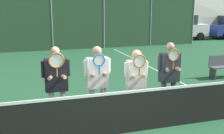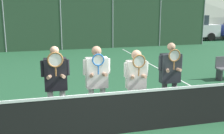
# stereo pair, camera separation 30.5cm
# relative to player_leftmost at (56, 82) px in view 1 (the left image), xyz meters

# --- Properties ---
(hill_distant) EXTENTS (130.80, 72.67, 25.43)m
(hill_distant) POSITION_rel_player_leftmost_xyz_m (0.99, 48.80, -1.10)
(hill_distant) COLOR gray
(hill_distant) RESTS_ON ground_plane
(clubhouse_building) EXTENTS (19.72, 5.50, 3.24)m
(clubhouse_building) POSITION_rel_player_leftmost_xyz_m (1.47, 17.57, 0.54)
(clubhouse_building) COLOR tan
(clubhouse_building) RESTS_ON ground_plane
(fence_back) EXTENTS (19.19, 0.06, 3.46)m
(fence_back) POSITION_rel_player_leftmost_xyz_m (0.99, 11.06, 0.63)
(fence_back) COLOR gray
(fence_back) RESTS_ON ground_plane
(tennis_net) EXTENTS (9.75, 0.09, 1.05)m
(tennis_net) POSITION_rel_player_leftmost_xyz_m (0.99, -0.63, -0.61)
(tennis_net) COLOR gray
(tennis_net) RESTS_ON ground_plane
(court_line_right_sideline) EXTENTS (0.05, 16.00, 0.01)m
(court_line_right_sideline) POSITION_rel_player_leftmost_xyz_m (4.62, 2.37, -1.09)
(court_line_right_sideline) COLOR white
(court_line_right_sideline) RESTS_ON ground_plane
(player_leftmost) EXTENTS (0.61, 0.34, 1.86)m
(player_leftmost) POSITION_rel_player_leftmost_xyz_m (0.00, 0.00, 0.00)
(player_leftmost) COLOR white
(player_leftmost) RESTS_ON ground_plane
(player_center_left) EXTENTS (0.62, 0.34, 1.83)m
(player_center_left) POSITION_rel_player_leftmost_xyz_m (0.91, 0.01, -0.01)
(player_center_left) COLOR white
(player_center_left) RESTS_ON ground_plane
(player_center_right) EXTENTS (0.58, 0.34, 1.72)m
(player_center_right) POSITION_rel_player_leftmost_xyz_m (1.80, -0.11, -0.06)
(player_center_right) COLOR white
(player_center_right) RESTS_ON ground_plane
(player_rightmost) EXTENTS (0.61, 0.34, 1.85)m
(player_rightmost) POSITION_rel_player_leftmost_xyz_m (2.69, -0.04, -0.01)
(player_rightmost) COLOR #56565B
(player_rightmost) RESTS_ON ground_plane
(car_left_of_center) EXTENTS (4.14, 2.03, 1.79)m
(car_left_of_center) POSITION_rel_player_leftmost_xyz_m (1.34, 13.45, -0.19)
(car_left_of_center) COLOR black
(car_left_of_center) RESTS_ON ground_plane
(car_center) EXTENTS (4.01, 1.95, 1.71)m
(car_center) POSITION_rel_player_leftmost_xyz_m (5.91, 13.45, -0.22)
(car_center) COLOR #285638
(car_center) RESTS_ON ground_plane
(car_right_of_center) EXTENTS (4.57, 2.00, 1.90)m
(car_right_of_center) POSITION_rel_player_leftmost_xyz_m (10.70, 13.38, -0.14)
(car_right_of_center) COLOR silver
(car_right_of_center) RESTS_ON ground_plane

